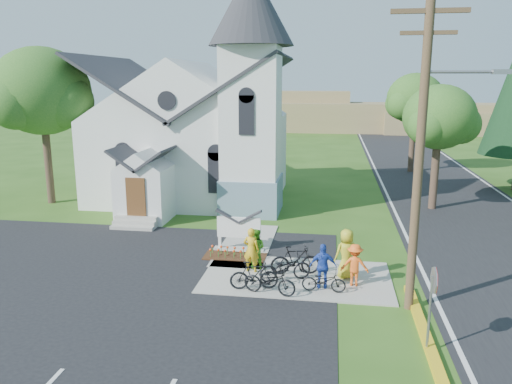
% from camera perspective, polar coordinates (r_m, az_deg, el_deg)
% --- Properties ---
extents(ground, '(120.00, 120.00, 0.00)m').
position_cam_1_polar(ground, '(18.78, -0.12, -10.08)').
color(ground, '#2D5117').
rests_on(ground, ground).
extents(parking_lot, '(20.00, 16.00, 0.02)m').
position_cam_1_polar(parking_lot, '(19.34, -22.43, -10.37)').
color(parking_lot, black).
rests_on(parking_lot, ground).
extents(road, '(8.00, 90.00, 0.02)m').
position_cam_1_polar(road, '(33.73, 21.04, -0.57)').
color(road, black).
rests_on(road, ground).
extents(sidewalk, '(7.00, 4.00, 0.05)m').
position_cam_1_polar(sidewalk, '(19.07, 4.64, -9.67)').
color(sidewalk, '#99968B').
rests_on(sidewalk, ground).
extents(church, '(12.35, 12.00, 13.00)m').
position_cam_1_polar(church, '(30.75, -6.75, 8.86)').
color(church, white).
rests_on(church, ground).
extents(church_sign, '(2.20, 0.40, 1.70)m').
position_cam_1_polar(church_sign, '(21.59, -1.97, -4.11)').
color(church_sign, '#99968B').
rests_on(church_sign, ground).
extents(flower_bed, '(2.60, 1.10, 0.07)m').
position_cam_1_polar(flower_bed, '(21.07, -2.41, -7.40)').
color(flower_bed, '#321A0D').
rests_on(flower_bed, ground).
extents(utility_pole, '(3.45, 0.28, 10.00)m').
position_cam_1_polar(utility_pole, '(15.95, 18.50, 5.31)').
color(utility_pole, '#473123').
rests_on(utility_pole, ground).
extents(stop_sign, '(0.11, 0.76, 2.48)m').
position_cam_1_polar(stop_sign, '(14.30, 19.54, -10.67)').
color(stop_sign, gray).
rests_on(stop_sign, ground).
extents(tree_lot_corner, '(5.60, 5.60, 9.15)m').
position_cam_1_polar(tree_lot_corner, '(31.81, -23.30, 10.51)').
color(tree_lot_corner, '#3D2921').
rests_on(tree_lot_corner, ground).
extents(tree_road_near, '(4.00, 4.00, 7.05)m').
position_cam_1_polar(tree_road_near, '(29.76, 20.20, 7.97)').
color(tree_road_near, '#3D2921').
rests_on(tree_road_near, ground).
extents(tree_road_mid, '(4.40, 4.40, 7.80)m').
position_cam_1_polar(tree_road_mid, '(41.62, 17.73, 10.08)').
color(tree_road_mid, '#3D2921').
rests_on(tree_road_mid, ground).
extents(distant_hills, '(61.00, 10.00, 5.60)m').
position_cam_1_polar(distant_hills, '(73.61, 9.31, 8.60)').
color(distant_hills, olive).
rests_on(distant_hills, ground).
extents(cyclist_0, '(0.69, 0.51, 1.74)m').
position_cam_1_polar(cyclist_0, '(19.21, -0.55, -6.61)').
color(cyclist_0, gold).
rests_on(cyclist_0, sidewalk).
extents(bike_0, '(1.94, 0.99, 0.97)m').
position_cam_1_polar(bike_0, '(17.38, 1.57, -10.10)').
color(bike_0, black).
rests_on(bike_0, sidewalk).
extents(cyclist_1, '(0.84, 0.70, 1.58)m').
position_cam_1_polar(cyclist_1, '(19.59, -0.02, -6.46)').
color(cyclist_1, '#4EAE20').
rests_on(cyclist_1, sidewalk).
extents(bike_1, '(1.78, 0.84, 1.03)m').
position_cam_1_polar(bike_1, '(17.75, -0.23, -9.50)').
color(bike_1, black).
rests_on(bike_1, sidewalk).
extents(cyclist_2, '(0.97, 0.43, 1.63)m').
position_cam_1_polar(cyclist_2, '(17.90, 7.68, -8.40)').
color(cyclist_2, '#2343AF').
rests_on(cyclist_2, sidewalk).
extents(bike_2, '(2.05, 1.40, 1.02)m').
position_cam_1_polar(bike_2, '(18.49, 3.35, -8.60)').
color(bike_2, black).
rests_on(bike_2, sidewalk).
extents(cyclist_3, '(1.02, 0.61, 1.54)m').
position_cam_1_polar(cyclist_3, '(18.33, 11.21, -8.16)').
color(cyclist_3, '#FF611C').
rests_on(cyclist_3, sidewalk).
extents(bike_3, '(1.96, 0.92, 1.14)m').
position_cam_1_polar(bike_3, '(19.07, 4.51, -7.76)').
color(bike_3, black).
rests_on(bike_3, sidewalk).
extents(cyclist_4, '(1.08, 0.92, 1.87)m').
position_cam_1_polar(cyclist_4, '(18.89, 10.29, -6.95)').
color(cyclist_4, gold).
rests_on(cyclist_4, sidewalk).
extents(bike_4, '(1.54, 0.57, 0.80)m').
position_cam_1_polar(bike_4, '(17.74, 7.76, -10.03)').
color(bike_4, black).
rests_on(bike_4, sidewalk).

